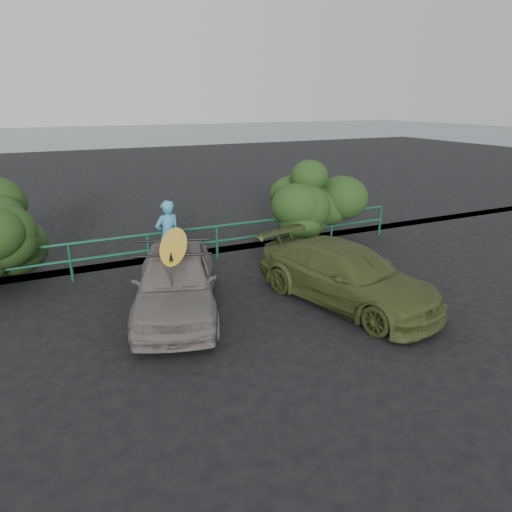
{
  "coord_description": "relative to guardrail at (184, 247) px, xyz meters",
  "views": [
    {
      "loc": [
        -3.41,
        -6.96,
        4.44
      ],
      "look_at": [
        0.78,
        1.88,
        1.1
      ],
      "focal_mm": 32.0,
      "sensor_mm": 36.0,
      "label": 1
    }
  ],
  "objects": [
    {
      "name": "ground",
      "position": [
        0.0,
        -5.0,
        -0.52
      ],
      "size": [
        80.0,
        80.0,
        0.0
      ],
      "primitive_type": "plane",
      "color": "black"
    },
    {
      "name": "ocean",
      "position": [
        0.0,
        55.0,
        -0.52
      ],
      "size": [
        200.0,
        200.0,
        0.0
      ],
      "primitive_type": "plane",
      "color": "#516063",
      "rests_on": "ground"
    },
    {
      "name": "guardrail",
      "position": [
        0.0,
        0.0,
        0.0
      ],
      "size": [
        14.0,
        0.08,
        1.04
      ],
      "primitive_type": null,
      "color": "#14492F",
      "rests_on": "ground"
    },
    {
      "name": "shrub_right",
      "position": [
        5.0,
        0.5,
        0.76
      ],
      "size": [
        3.2,
        2.4,
        2.57
      ],
      "primitive_type": null,
      "color": "#223F17",
      "rests_on": "ground"
    },
    {
      "name": "sedan",
      "position": [
        -1.04,
        -2.9,
        0.21
      ],
      "size": [
        2.96,
        4.62,
        1.46
      ],
      "primitive_type": "imported",
      "rotation": [
        0.0,
        0.0,
        -0.31
      ],
      "color": "slate",
      "rests_on": "ground"
    },
    {
      "name": "olive_vehicle",
      "position": [
        2.61,
        -4.08,
        0.15
      ],
      "size": [
        2.99,
        4.94,
        1.34
      ],
      "primitive_type": "imported",
      "rotation": [
        0.0,
        0.0,
        0.26
      ],
      "color": "#3D471F",
      "rests_on": "ground"
    },
    {
      "name": "man",
      "position": [
        -0.48,
        -0.21,
        0.45
      ],
      "size": [
        0.79,
        0.61,
        1.94
      ],
      "primitive_type": "imported",
      "rotation": [
        0.0,
        0.0,
        3.37
      ],
      "color": "teal",
      "rests_on": "ground"
    },
    {
      "name": "roof_rack",
      "position": [
        -1.04,
        -2.9,
        0.97
      ],
      "size": [
        1.81,
        1.51,
        0.05
      ],
      "primitive_type": null,
      "rotation": [
        0.0,
        0.0,
        -0.31
      ],
      "color": "black",
      "rests_on": "sedan"
    },
    {
      "name": "surfboard",
      "position": [
        -1.04,
        -2.9,
        1.04
      ],
      "size": [
        1.39,
        2.8,
        0.08
      ],
      "primitive_type": "ellipsoid",
      "rotation": [
        0.0,
        0.0,
        -0.31
      ],
      "color": "gold",
      "rests_on": "roof_rack"
    }
  ]
}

